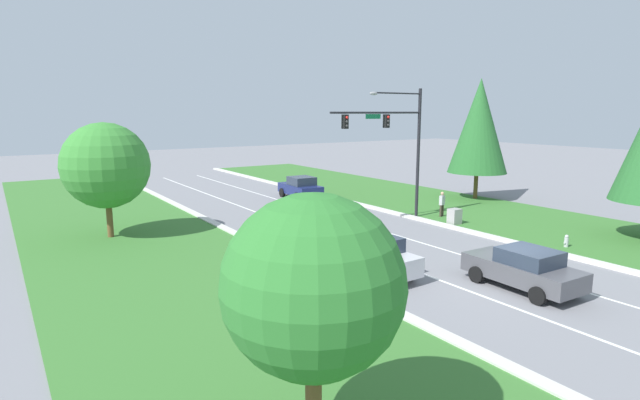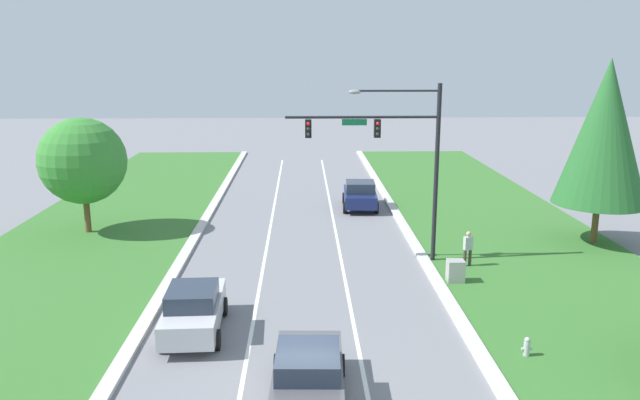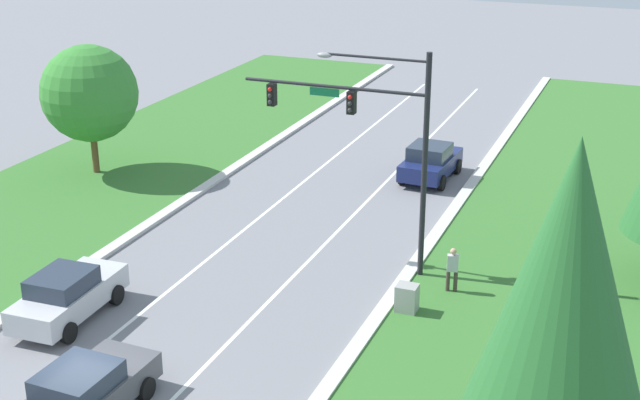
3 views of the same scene
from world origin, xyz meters
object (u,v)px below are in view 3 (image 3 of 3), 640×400
traffic_signal_mast (373,127)px  utility_cabinet (407,299)px  graphite_sedan (84,392)px  pedestrian (452,268)px  oak_near_left_tree (89,93)px  conifer_near_right_tree (565,296)px  navy_sedan (430,162)px  silver_sedan (68,295)px

traffic_signal_mast → utility_cabinet: (2.25, -2.87, -4.89)m
graphite_sedan → pedestrian: size_ratio=2.67×
pedestrian → oak_near_left_tree: oak_near_left_tree is taller
conifer_near_right_tree → oak_near_left_tree: conifer_near_right_tree is taller
pedestrian → conifer_near_right_tree: size_ratio=0.19×
traffic_signal_mast → utility_cabinet: size_ratio=8.10×
graphite_sedan → utility_cabinet: size_ratio=4.47×
pedestrian → conifer_near_right_tree: bearing=100.0°
navy_sedan → oak_near_left_tree: 16.28m
oak_near_left_tree → pedestrian: bearing=-17.9°
utility_cabinet → silver_sedan: bearing=-156.1°
navy_sedan → conifer_near_right_tree: bearing=-65.7°
silver_sedan → oak_near_left_tree: (-7.79, 12.61, 3.08)m
graphite_sedan → navy_sedan: (3.48, 22.25, 0.05)m
traffic_signal_mast → navy_sedan: traffic_signal_mast is taller
traffic_signal_mast → graphite_sedan: 13.35m
graphite_sedan → utility_cabinet: (6.28, 9.01, -0.32)m
pedestrian → graphite_sedan: bearing=42.0°
graphite_sedan → pedestrian: bearing=58.3°
silver_sedan → pedestrian: 12.93m
navy_sedan → oak_near_left_tree: bearing=-158.5°
graphite_sedan → conifer_near_right_tree: conifer_near_right_tree is taller
silver_sedan → conifer_near_right_tree: (15.85, -3.79, 4.74)m
graphite_sedan → conifer_near_right_tree: (11.98, 0.70, 4.79)m
navy_sedan → oak_near_left_tree: size_ratio=0.68×
traffic_signal_mast → pedestrian: size_ratio=4.84×
utility_cabinet → navy_sedan: bearing=102.0°
traffic_signal_mast → oak_near_left_tree: size_ratio=1.31×
navy_sedan → pedestrian: size_ratio=2.49×
traffic_signal_mast → navy_sedan: (-0.55, 10.37, -4.52)m
pedestrian → utility_cabinet: bearing=48.2°
navy_sedan → pedestrian: navy_sedan is taller
utility_cabinet → pedestrian: pedestrian is taller
navy_sedan → silver_sedan: size_ratio=0.94×
traffic_signal_mast → pedestrian: bearing=-15.2°
graphite_sedan → pedestrian: pedestrian is taller
utility_cabinet → conifer_near_right_tree: size_ratio=0.11×
pedestrian → navy_sedan: bearing=-85.6°
traffic_signal_mast → graphite_sedan: traffic_signal_mast is taller
oak_near_left_tree → graphite_sedan: bearing=-55.7°
graphite_sedan → silver_sedan: silver_sedan is taller
traffic_signal_mast → pedestrian: (3.27, -0.89, -4.46)m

